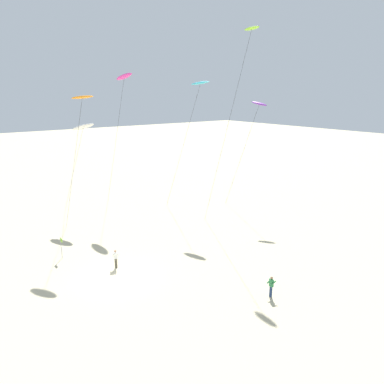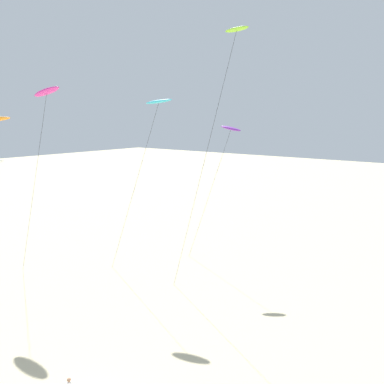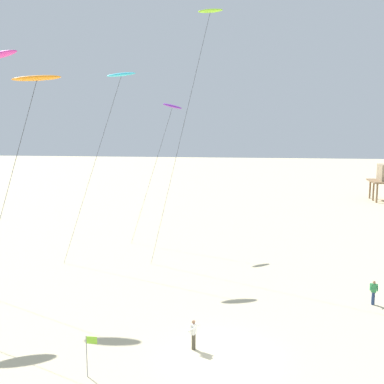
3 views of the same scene
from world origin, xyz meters
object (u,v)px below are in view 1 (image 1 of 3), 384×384
(kite_lime, at_px, (250,35))
(kite_flyer_nearest, at_px, (271,286))
(kite_white, at_px, (83,127))
(kite_orange, at_px, (82,98))
(kite_flyer_middle, at_px, (116,258))
(marker_flag, at_px, (61,244))
(kite_cyan, at_px, (200,84))
(kite_magenta, at_px, (124,77))
(kite_purple, at_px, (259,105))

(kite_lime, xyz_separation_m, kite_flyer_nearest, (11.84, -8.70, -19.66))
(kite_white, bearing_deg, kite_lime, 39.52)
(kite_orange, xyz_separation_m, kite_lime, (8.22, 14.72, 6.17))
(kite_white, relative_size, kite_flyer_middle, 7.02)
(kite_lime, xyz_separation_m, marker_flag, (-4.16, -19.25, -19.07))
(kite_orange, xyz_separation_m, marker_flag, (4.06, -4.53, -12.90))
(marker_flag, bearing_deg, kite_cyan, 99.68)
(kite_orange, bearing_deg, kite_lime, 60.81)
(kite_flyer_nearest, bearing_deg, kite_flyer_middle, -147.08)
(kite_magenta, height_order, marker_flag, kite_magenta)
(kite_magenta, height_order, kite_cyan, kite_magenta)
(kite_orange, distance_m, kite_white, 7.94)
(kite_purple, height_order, marker_flag, kite_purple)
(marker_flag, bearing_deg, kite_purple, 89.75)
(kite_orange, bearing_deg, kite_cyan, 86.39)
(kite_cyan, height_order, kite_white, kite_cyan)
(kite_white, height_order, marker_flag, kite_white)
(kite_flyer_nearest, bearing_deg, kite_white, -172.21)
(kite_magenta, bearing_deg, kite_purple, 49.94)
(kite_white, bearing_deg, kite_flyer_nearest, 7.79)
(kite_magenta, height_order, kite_flyer_nearest, kite_magenta)
(kite_cyan, height_order, kite_flyer_middle, kite_cyan)
(kite_purple, bearing_deg, marker_flag, -90.25)
(kite_magenta, relative_size, marker_flag, 8.33)
(kite_magenta, distance_m, kite_orange, 10.65)
(kite_purple, relative_size, kite_white, 1.20)
(kite_purple, distance_m, kite_orange, 21.25)
(kite_lime, bearing_deg, kite_flyer_middle, -88.19)
(kite_purple, xyz_separation_m, kite_white, (-10.95, -18.47, -2.50))
(kite_lime, relative_size, marker_flag, 10.16)
(kite_white, relative_size, kite_lime, 0.55)
(kite_purple, height_order, kite_cyan, kite_cyan)
(kite_orange, height_order, kite_flyer_nearest, kite_orange)
(kite_cyan, bearing_deg, marker_flag, -80.32)
(kite_orange, bearing_deg, kite_magenta, 129.64)
(kite_orange, distance_m, kite_flyer_nearest, 24.92)
(kite_orange, height_order, kite_white, kite_orange)
(kite_magenta, distance_m, kite_cyan, 9.72)
(kite_purple, distance_m, kite_cyan, 7.87)
(kite_magenta, xyz_separation_m, kite_lime, (14.84, 6.73, 3.76))
(kite_purple, xyz_separation_m, kite_flyer_middle, (4.55, -22.14, -12.59))
(kite_cyan, relative_size, marker_flag, 7.79)
(kite_orange, relative_size, kite_lime, 0.69)
(kite_cyan, distance_m, marker_flag, 23.76)
(kite_purple, relative_size, kite_flyer_middle, 8.42)
(kite_orange, relative_size, kite_white, 1.26)
(kite_flyer_middle, bearing_deg, kite_white, 166.70)
(kite_purple, bearing_deg, kite_magenta, -130.06)
(kite_cyan, bearing_deg, kite_orange, -93.61)
(kite_lime, bearing_deg, kite_cyan, -175.14)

